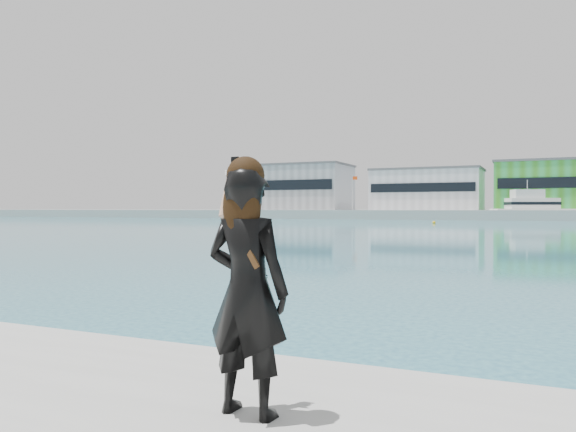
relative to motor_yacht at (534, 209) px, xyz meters
name	(u,v)px	position (x,y,z in m)	size (l,w,h in m)	color
far_quay	(531,215)	(-0.82, 12.55, -1.25)	(320.00, 40.00, 2.00)	#9E9E99
warehouse_grey_left	(297,187)	(-55.82, 10.53, 5.51)	(26.52, 16.36, 11.50)	gray
warehouse_white	(428,189)	(-22.82, 10.53, 4.51)	(24.48, 15.35, 9.50)	silver
warehouse_green	(572,185)	(7.18, 10.53, 5.01)	(30.60, 16.36, 10.50)	green
flagpole_left	(353,190)	(-38.73, 3.55, 4.29)	(1.28, 0.16, 8.00)	silver
motor_yacht	(534,209)	(0.00, 0.00, 0.00)	(17.62, 11.10, 7.99)	white
buoy_far	(434,223)	(-13.82, -33.74, -2.25)	(0.50, 0.50, 0.50)	#FDB40D
woman	(247,283)	(-0.81, -118.02, -0.52)	(0.66, 0.46, 1.84)	black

